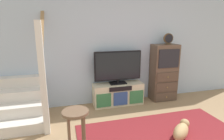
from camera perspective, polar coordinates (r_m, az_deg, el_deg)
name	(u,v)px	position (r m, az deg, el deg)	size (l,w,h in m)	color
back_wall	(128,42)	(4.24, 4.82, 8.53)	(6.40, 0.12, 2.70)	#A8BCD1
media_console	(118,94)	(4.15, 1.86, -7.36)	(1.09, 0.38, 0.48)	beige
television	(118,67)	(3.99, 1.83, 1.04)	(1.03, 0.22, 0.71)	black
side_cabinet	(164,73)	(4.48, 15.57, -0.78)	(0.58, 0.38, 1.30)	brown
desk_clock	(168,39)	(4.36, 16.85, 9.09)	(0.22, 0.08, 0.24)	#4C3823
staircase	(22,97)	(4.03, -25.77, -7.46)	(1.00, 1.36, 2.20)	silver
bar_stool_near	(76,123)	(2.53, -11.00, -15.61)	(0.34, 0.34, 0.68)	brown
dog	(181,131)	(3.26, 20.45, -16.95)	(0.47, 0.43, 0.23)	tan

